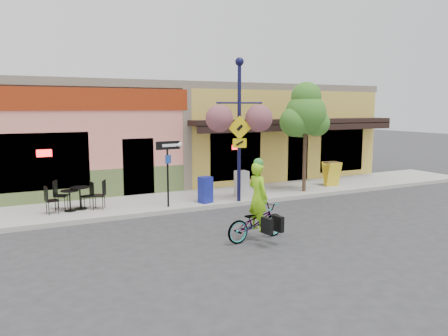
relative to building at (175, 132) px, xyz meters
name	(u,v)px	position (x,y,z in m)	size (l,w,h in m)	color
ground	(252,208)	(0.00, -7.50, -2.25)	(90.00, 90.00, 0.00)	#2D2D30
sidewalk	(226,196)	(0.00, -5.50, -2.17)	(24.00, 3.00, 0.15)	#9E9B93
curb	(244,203)	(0.00, -6.95, -2.17)	(24.00, 0.12, 0.15)	#A8A59E
building	(175,132)	(0.00, 0.00, 0.00)	(18.20, 8.20, 4.50)	#EF8776
bicycle	(256,222)	(-1.72, -10.64, -1.77)	(0.63, 1.82, 0.96)	maroon
cyclist_rider	(258,206)	(-1.67, -10.64, -1.35)	(0.66, 0.43, 1.80)	#86D916
lamp_post	(239,131)	(-0.16, -6.85, 0.41)	(1.60, 0.64, 5.01)	#12133A
one_way_sign	(168,174)	(-2.71, -6.57, -0.99)	(0.85, 0.18, 2.21)	black
cafe_set_left	(70,198)	(-5.73, -5.75, -1.66)	(1.48, 0.74, 0.89)	black
cafe_set_right	(80,195)	(-5.40, -5.61, -1.62)	(1.61, 0.81, 0.97)	black
newspaper_box_blue	(205,190)	(-1.33, -6.55, -1.64)	(0.41, 0.37, 0.92)	navy
newspaper_box_grey	(242,184)	(0.31, -6.21, -1.62)	(0.45, 0.41, 0.97)	#B8B8B8
street_tree	(305,137)	(3.06, -6.37, 0.07)	(1.70, 1.70, 4.35)	#3D7A26
sandwich_board	(334,174)	(4.81, -6.12, -1.58)	(0.62, 0.45, 1.03)	yellow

